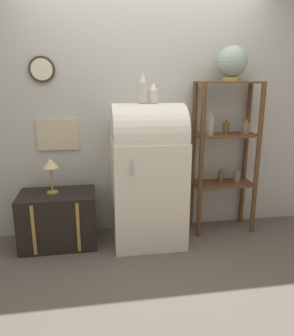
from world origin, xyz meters
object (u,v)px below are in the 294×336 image
(suitcase_trunk, at_px, (59,219))
(desk_lamp, at_px, (51,166))
(vase_left, at_px, (143,89))
(refrigerator, at_px, (148,172))
(vase_center, at_px, (153,94))
(globe, at_px, (232,62))

(suitcase_trunk, height_order, desk_lamp, desk_lamp)
(vase_left, bearing_deg, suitcase_trunk, 176.28)
(suitcase_trunk, bearing_deg, refrigerator, -2.91)
(suitcase_trunk, height_order, vase_left, vase_left)
(refrigerator, height_order, vase_left, vase_left)
(vase_center, bearing_deg, vase_left, -175.52)
(globe, distance_m, vase_left, 0.94)
(refrigerator, distance_m, desk_lamp, 0.94)
(refrigerator, xyz_separation_m, vase_left, (-0.05, -0.01, 0.81))
(suitcase_trunk, xyz_separation_m, vase_center, (0.95, -0.05, 1.22))
(suitcase_trunk, relative_size, globe, 2.18)
(refrigerator, distance_m, suitcase_trunk, 1.01)
(refrigerator, relative_size, desk_lamp, 4.04)
(refrigerator, bearing_deg, desk_lamp, 176.37)
(globe, xyz_separation_m, vase_center, (-0.80, -0.09, -0.29))
(suitcase_trunk, distance_m, desk_lamp, 0.55)
(desk_lamp, bearing_deg, suitcase_trunk, -19.62)
(vase_left, xyz_separation_m, desk_lamp, (-0.89, 0.07, -0.72))
(suitcase_trunk, relative_size, vase_center, 4.00)
(vase_left, relative_size, desk_lamp, 0.81)
(suitcase_trunk, bearing_deg, globe, 1.54)
(globe, bearing_deg, suitcase_trunk, -178.46)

